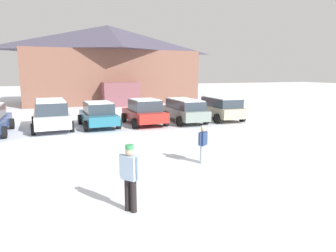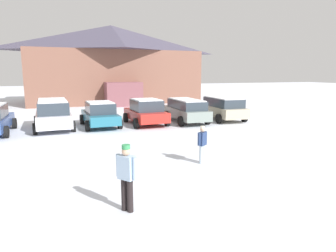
# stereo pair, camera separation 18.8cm
# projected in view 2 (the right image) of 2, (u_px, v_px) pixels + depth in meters

# --- Properties ---
(ski_lodge) EXTENTS (18.96, 12.14, 8.68)m
(ski_lodge) POSITION_uv_depth(u_px,v_px,m) (112.00, 63.00, 34.93)
(ski_lodge) COLOR brown
(ski_lodge) RESTS_ON ground
(parked_white_suv) EXTENTS (2.35, 4.78, 1.76)m
(parked_white_suv) POSITION_uv_depth(u_px,v_px,m) (53.00, 113.00, 17.86)
(parked_white_suv) COLOR silver
(parked_white_suv) RESTS_ON ground
(parked_teal_hatchback) EXTENTS (2.25, 4.27, 1.57)m
(parked_teal_hatchback) POSITION_uv_depth(u_px,v_px,m) (100.00, 114.00, 18.64)
(parked_teal_hatchback) COLOR #256C85
(parked_teal_hatchback) RESTS_ON ground
(parked_red_sedan) EXTENTS (2.36, 4.11, 1.67)m
(parked_red_sedan) POSITION_uv_depth(u_px,v_px,m) (146.00, 112.00, 19.46)
(parked_red_sedan) COLOR red
(parked_red_sedan) RESTS_ON ground
(parked_grey_wagon) EXTENTS (2.18, 4.70, 1.57)m
(parked_grey_wagon) POSITION_uv_depth(u_px,v_px,m) (186.00, 110.00, 20.36)
(parked_grey_wagon) COLOR gray
(parked_grey_wagon) RESTS_ON ground
(parked_beige_suv) EXTENTS (2.32, 4.47, 1.62)m
(parked_beige_suv) POSITION_uv_depth(u_px,v_px,m) (223.00, 108.00, 21.35)
(parked_beige_suv) COLOR #B7AB8E
(parked_beige_suv) RESTS_ON ground
(skier_adult_in_blue_parka) EXTENTS (0.43, 0.52, 1.67)m
(skier_adult_in_blue_parka) POSITION_uv_depth(u_px,v_px,m) (127.00, 174.00, 7.18)
(skier_adult_in_blue_parka) COLOR black
(skier_adult_in_blue_parka) RESTS_ON ground
(skier_teen_in_navy_coat) EXTENTS (0.45, 0.35, 1.41)m
(skier_teen_in_navy_coat) POSITION_uv_depth(u_px,v_px,m) (202.00, 142.00, 11.08)
(skier_teen_in_navy_coat) COLOR #A3B5C2
(skier_teen_in_navy_coat) RESTS_ON ground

